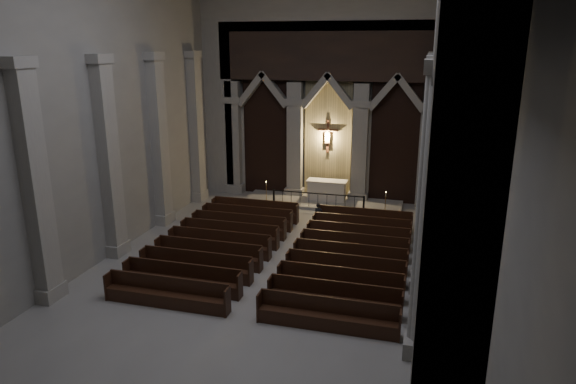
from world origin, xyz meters
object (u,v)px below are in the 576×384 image
object	(u,v)px
candle_stand_left	(266,197)
candle_stand_right	(385,211)
altar_rail	(318,199)
altar	(327,190)
pews	(283,253)
worshipper	(318,215)

from	to	relation	value
candle_stand_left	candle_stand_right	distance (m)	6.50
altar_rail	candle_stand_left	world-z (taller)	candle_stand_left
altar	candle_stand_right	xyz separation A→B (m)	(3.31, -1.89, -0.33)
candle_stand_left	pews	distance (m)	7.78
altar_rail	candle_stand_right	distance (m)	3.52
candle_stand_right	worshipper	world-z (taller)	candle_stand_right
candle_stand_right	pews	distance (m)	7.24
altar_rail	pews	distance (m)	6.75
altar	altar_rail	distance (m)	1.52
candle_stand_left	candle_stand_right	world-z (taller)	candle_stand_right
altar_rail	pews	bearing A→B (deg)	-90.00
altar	candle_stand_right	world-z (taller)	candle_stand_right
pews	altar_rail	bearing A→B (deg)	90.00
altar	candle_stand_left	size ratio (longest dim) A/B	1.75
altar_rail	pews	size ratio (longest dim) A/B	0.50
altar	pews	xyz separation A→B (m)	(-0.18, -8.24, -0.38)
worshipper	candle_stand_left	bearing A→B (deg)	139.62
candle_stand_left	candle_stand_right	bearing A→B (deg)	-7.47
worshipper	altar	bearing A→B (deg)	95.26
candle_stand_right	worshipper	xyz separation A→B (m)	(-2.93, -2.13, 0.22)
candle_stand_right	worshipper	bearing A→B (deg)	-144.01
pews	candle_stand_left	bearing A→B (deg)	112.34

